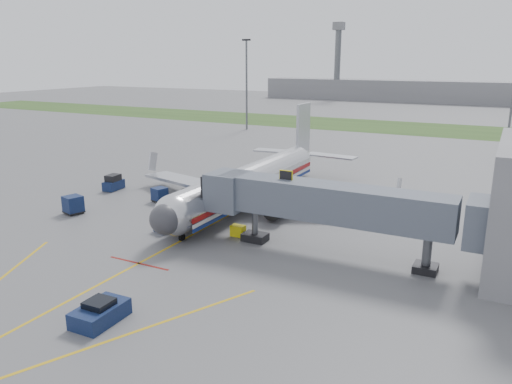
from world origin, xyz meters
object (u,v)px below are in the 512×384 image
at_px(baggage_tug, 113,183).
at_px(airliner, 250,182).
at_px(pushback_tug, 100,313).
at_px(belt_loader, 176,223).
at_px(ramp_worker, 76,204).

bearing_deg(baggage_tug, airliner, 7.00).
height_order(pushback_tug, belt_loader, belt_loader).
height_order(pushback_tug, baggage_tug, baggage_tug).
distance_m(pushback_tug, baggage_tug, 33.83).
bearing_deg(airliner, ramp_worker, -143.32).
bearing_deg(airliner, belt_loader, -102.99).
bearing_deg(ramp_worker, pushback_tug, -90.39).
bearing_deg(ramp_worker, baggage_tug, 58.43).
distance_m(airliner, pushback_tug, 27.99).
distance_m(baggage_tug, ramp_worker, 9.64).
xyz_separation_m(belt_loader, ramp_worker, (-12.80, -0.60, 0.27)).
relative_size(belt_loader, ramp_worker, 2.91).
bearing_deg(pushback_tug, airliner, 98.23).
distance_m(pushback_tug, belt_loader, 18.05).
bearing_deg(airliner, baggage_tug, -173.00).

